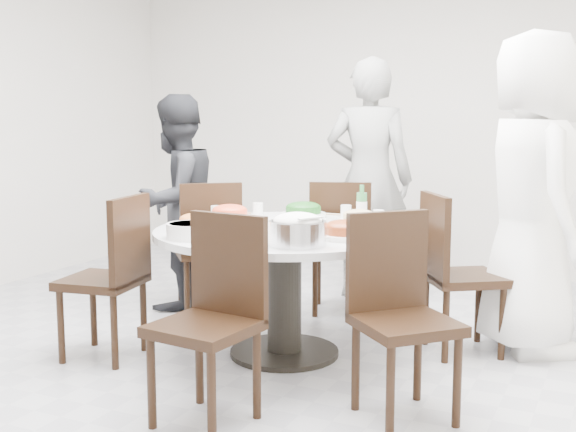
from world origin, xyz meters
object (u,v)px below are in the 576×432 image
at_px(chair_nw, 207,248).
at_px(chair_sw, 102,277).
at_px(chair_ne, 464,274).
at_px(soup_bowl, 191,231).
at_px(chair_n, 341,246).
at_px(rice_bowl, 298,233).
at_px(diner_middle, 369,179).
at_px(dining_table, 284,292).
at_px(diner_left, 176,202).
at_px(chair_s, 204,323).
at_px(chair_se, 406,319).
at_px(diner_right, 532,194).
at_px(beverage_bottle, 362,203).

height_order(chair_nw, chair_sw, same).
relative_size(chair_ne, soup_bowl, 3.62).
relative_size(chair_n, soup_bowl, 3.62).
bearing_deg(rice_bowl, diner_middle, 98.77).
relative_size(dining_table, diner_middle, 0.82).
distance_m(chair_n, diner_middle, 0.66).
relative_size(chair_sw, soup_bowl, 3.62).
relative_size(dining_table, diner_left, 0.97).
bearing_deg(chair_s, chair_ne, 67.27).
distance_m(chair_nw, chair_se, 2.10).
bearing_deg(dining_table, chair_sw, -152.50).
height_order(chair_nw, rice_bowl, chair_nw).
bearing_deg(soup_bowl, chair_ne, 38.34).
height_order(diner_right, diner_left, diner_right).
relative_size(chair_sw, diner_left, 0.61).
bearing_deg(chair_sw, chair_nw, 167.80).
xyz_separation_m(chair_n, diner_right, (1.32, -0.31, 0.47)).
distance_m(chair_ne, chair_se, 1.07).
height_order(soup_bowl, beverage_bottle, beverage_bottle).
distance_m(chair_ne, chair_s, 1.74).
bearing_deg(dining_table, chair_se, -32.54).
relative_size(diner_middle, beverage_bottle, 8.13).
xyz_separation_m(diner_right, diner_middle, (-1.29, 0.81, -0.03)).
height_order(chair_s, diner_middle, diner_middle).
bearing_deg(chair_s, chair_n, 100.31).
bearing_deg(chair_se, chair_n, 74.31).
xyz_separation_m(chair_sw, chair_s, (1.02, -0.53, 0.00)).
bearing_deg(chair_n, chair_ne, 132.58).
relative_size(soup_bowl, beverage_bottle, 1.17).
distance_m(chair_ne, soup_bowl, 1.63).
distance_m(chair_se, diner_right, 1.43).
relative_size(chair_ne, diner_right, 0.50).
bearing_deg(beverage_bottle, chair_se, -60.58).
distance_m(dining_table, chair_n, 1.04).
height_order(chair_nw, beverage_bottle, beverage_bottle).
height_order(dining_table, beverage_bottle, beverage_bottle).
bearing_deg(dining_table, chair_ne, 28.18).
relative_size(chair_sw, beverage_bottle, 4.22).
xyz_separation_m(chair_ne, diner_right, (0.33, 0.22, 0.47)).
bearing_deg(soup_bowl, chair_nw, 117.87).
bearing_deg(chair_ne, chair_se, 143.96).
distance_m(chair_sw, chair_se, 1.83).
bearing_deg(beverage_bottle, diner_left, 174.66).
bearing_deg(chair_sw, chair_s, 53.77).
xyz_separation_m(chair_s, diner_left, (-1.27, 1.65, 0.30)).
bearing_deg(chair_sw, chair_se, 78.49).
relative_size(chair_n, diner_middle, 0.52).
xyz_separation_m(chair_se, diner_middle, (-0.91, 2.10, 0.44)).
bearing_deg(chair_ne, chair_s, 116.88).
bearing_deg(diner_middle, soup_bowl, 72.41).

